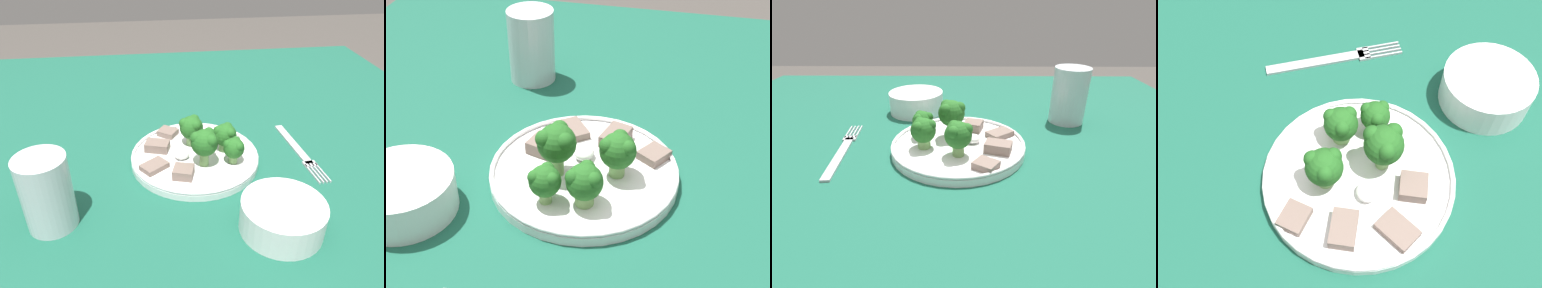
{
  "view_description": "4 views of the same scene",
  "coord_description": "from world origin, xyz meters",
  "views": [
    {
      "loc": [
        0.1,
        0.63,
        1.12
      ],
      "look_at": [
        0.03,
        0.04,
        0.75
      ],
      "focal_mm": 35.0,
      "sensor_mm": 36.0,
      "label": 1
    },
    {
      "loc": [
        -0.48,
        -0.06,
        1.15
      ],
      "look_at": [
        0.03,
        0.06,
        0.76
      ],
      "focal_mm": 50.0,
      "sensor_mm": 36.0,
      "label": 2
    },
    {
      "loc": [
        0.04,
        -0.42,
        0.97
      ],
      "look_at": [
        0.03,
        0.02,
        0.75
      ],
      "focal_mm": 28.0,
      "sensor_mm": 36.0,
      "label": 3
    },
    {
      "loc": [
        0.28,
        0.01,
        1.22
      ],
      "look_at": [
        -0.0,
        0.05,
        0.77
      ],
      "focal_mm": 42.0,
      "sensor_mm": 36.0,
      "label": 4
    }
  ],
  "objects": [
    {
      "name": "table",
      "position": [
        0.0,
        0.0,
        0.64
      ],
      "size": [
        1.18,
        1.17,
        0.72
      ],
      "color": "#195642",
      "rests_on": "ground_plane"
    },
    {
      "name": "dinner_plate",
      "position": [
        0.02,
        0.05,
        0.73
      ],
      "size": [
        0.24,
        0.24,
        0.02
      ],
      "color": "white",
      "rests_on": "table"
    },
    {
      "name": "cream_bowl",
      "position": [
        -0.08,
        0.24,
        0.74
      ],
      "size": [
        0.12,
        0.12,
        0.05
      ],
      "color": "white",
      "rests_on": "table"
    },
    {
      "name": "drinking_glass",
      "position": [
        0.25,
        0.19,
        0.77
      ],
      "size": [
        0.07,
        0.07,
        0.12
      ],
      "color": "silver",
      "rests_on": "table"
    },
    {
      "name": "broccoli_floret_near_rim_left",
      "position": [
        -0.04,
        0.04,
        0.77
      ],
      "size": [
        0.04,
        0.04,
        0.05
      ],
      "color": "#709E56",
      "rests_on": "dinner_plate"
    },
    {
      "name": "broccoli_floret_center_left",
      "position": [
        0.01,
        0.08,
        0.78
      ],
      "size": [
        0.05,
        0.05,
        0.07
      ],
      "color": "#709E56",
      "rests_on": "dinner_plate"
    },
    {
      "name": "broccoli_floret_back_left",
      "position": [
        0.02,
        0.01,
        0.77
      ],
      "size": [
        0.05,
        0.05,
        0.06
      ],
      "color": "#709E56",
      "rests_on": "dinner_plate"
    },
    {
      "name": "broccoli_floret_front_left",
      "position": [
        -0.04,
        0.08,
        0.76
      ],
      "size": [
        0.04,
        0.04,
        0.05
      ],
      "color": "#709E56",
      "rests_on": "dinner_plate"
    },
    {
      "name": "meat_slice_front_slice",
      "position": [
        0.1,
        0.09,
        0.74
      ],
      "size": [
        0.06,
        0.05,
        0.01
      ],
      "color": "#756056",
      "rests_on": "dinner_plate"
    },
    {
      "name": "meat_slice_middle_slice",
      "position": [
        0.07,
        -0.03,
        0.74
      ],
      "size": [
        0.05,
        0.04,
        0.01
      ],
      "color": "#756056",
      "rests_on": "dinner_plate"
    },
    {
      "name": "meat_slice_rear_slice",
      "position": [
        0.05,
        0.11,
        0.74
      ],
      "size": [
        0.04,
        0.04,
        0.02
      ],
      "color": "#756056",
      "rests_on": "dinner_plate"
    },
    {
      "name": "meat_slice_edge_slice",
      "position": [
        0.09,
        0.03,
        0.74
      ],
      "size": [
        0.05,
        0.04,
        0.02
      ],
      "color": "#756056",
      "rests_on": "dinner_plate"
    },
    {
      "name": "sauce_dollop",
      "position": [
        0.05,
        0.06,
        0.74
      ],
      "size": [
        0.03,
        0.03,
        0.02
      ],
      "color": "white",
      "rests_on": "dinner_plate"
    }
  ]
}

